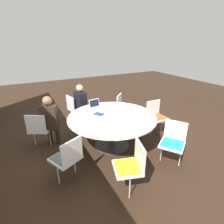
# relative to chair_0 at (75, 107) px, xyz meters

# --- Properties ---
(ground_plane) EXTENTS (16.00, 16.00, 0.00)m
(ground_plane) POSITION_rel_chair_0_xyz_m (-1.57, -0.39, -0.50)
(ground_plane) COLOR black
(conference_table) EXTENTS (1.93, 1.93, 0.75)m
(conference_table) POSITION_rel_chair_0_xyz_m (-1.57, -0.39, 0.13)
(conference_table) COLOR #333333
(conference_table) RESTS_ON ground_plane
(chair_0) EXTENTS (0.52, 0.50, 0.85)m
(chair_0) POSITION_rel_chair_0_xyz_m (0.00, 0.00, 0.00)
(chair_0) COLOR silver
(chair_0) RESTS_ON ground_plane
(chair_1) EXTENTS (0.58, 0.59, 0.85)m
(chair_1) POSITION_rel_chair_0_xyz_m (-0.87, 1.07, 0.00)
(chair_1) COLOR silver
(chair_1) RESTS_ON ground_plane
(chair_2) EXTENTS (0.57, 0.58, 0.85)m
(chair_2) POSITION_rel_chair_0_xyz_m (-2.20, 0.77, 0.00)
(chair_2) COLOR silver
(chair_2) RESTS_ON ground_plane
(chair_3) EXTENTS (0.54, 0.53, 0.85)m
(chair_3) POSITION_rel_chair_0_xyz_m (-2.85, -0.07, 0.00)
(chair_3) COLOR silver
(chair_3) RESTS_ON ground_plane
(chair_4) EXTENTS (0.60, 0.59, 0.85)m
(chair_4) POSITION_rel_chair_0_xyz_m (-2.63, -1.17, 0.00)
(chair_4) COLOR silver
(chair_4) RESTS_ON ground_plane
(chair_5) EXTENTS (0.42, 0.44, 0.85)m
(chair_5) POSITION_rel_chair_0_xyz_m (-1.51, -1.71, 0.00)
(chair_5) COLOR silver
(chair_5) RESTS_ON ground_plane
(chair_6) EXTENTS (0.61, 0.61, 0.85)m
(chair_6) POSITION_rel_chair_0_xyz_m (-0.59, -1.27, 0.00)
(chair_6) COLOR silver
(chair_6) RESTS_ON ground_plane
(person_0) EXTENTS (0.40, 0.31, 1.20)m
(person_0) POSITION_rel_chair_0_xyz_m (-0.22, -0.13, 0.20)
(person_0) COLOR black
(person_0) RESTS_ON ground_plane
(person_1) EXTENTS (0.36, 0.42, 1.20)m
(person_1) POSITION_rel_chair_0_xyz_m (-0.91, 0.82, 0.20)
(person_1) COLOR #2D2319
(person_1) RESTS_ON ground_plane
(laptop) EXTENTS (0.30, 0.33, 0.21)m
(laptop) POSITION_rel_chair_0_xyz_m (-0.96, -0.26, 0.30)
(laptop) COLOR silver
(laptop) RESTS_ON conference_table
(spiral_notebook) EXTENTS (0.26, 0.24, 0.02)m
(spiral_notebook) POSITION_rel_chair_0_xyz_m (-1.34, -0.17, 0.26)
(spiral_notebook) COLOR navy
(spiral_notebook) RESTS_ON conference_table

